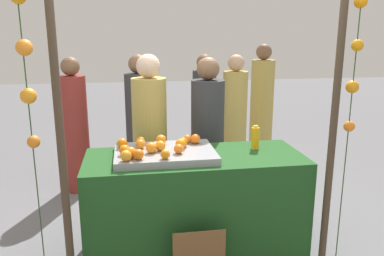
{
  "coord_description": "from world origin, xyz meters",
  "views": [
    {
      "loc": [
        -0.51,
        -3.01,
        1.86
      ],
      "look_at": [
        0.0,
        0.15,
        1.07
      ],
      "focal_mm": 36.43,
      "sensor_mm": 36.0,
      "label": 1
    }
  ],
  "objects_px": {
    "vendor_left": "(150,146)",
    "vendor_right": "(207,145)",
    "juice_bottle": "(255,138)",
    "orange_1": "(181,144)",
    "stall_counter": "(195,205)",
    "orange_0": "(139,154)"
  },
  "relations": [
    {
      "from": "vendor_left",
      "to": "vendor_right",
      "type": "bearing_deg",
      "value": -0.51
    },
    {
      "from": "juice_bottle",
      "to": "vendor_left",
      "type": "height_order",
      "value": "vendor_left"
    },
    {
      "from": "orange_1",
      "to": "juice_bottle",
      "type": "height_order",
      "value": "juice_bottle"
    },
    {
      "from": "stall_counter",
      "to": "juice_bottle",
      "type": "height_order",
      "value": "juice_bottle"
    },
    {
      "from": "orange_1",
      "to": "vendor_right",
      "type": "distance_m",
      "value": 0.77
    },
    {
      "from": "stall_counter",
      "to": "orange_0",
      "type": "relative_size",
      "value": 21.89
    },
    {
      "from": "stall_counter",
      "to": "orange_1",
      "type": "bearing_deg",
      "value": 171.87
    },
    {
      "from": "stall_counter",
      "to": "vendor_left",
      "type": "relative_size",
      "value": 1.08
    },
    {
      "from": "orange_0",
      "to": "vendor_right",
      "type": "distance_m",
      "value": 1.13
    },
    {
      "from": "juice_bottle",
      "to": "vendor_left",
      "type": "bearing_deg",
      "value": 148.1
    },
    {
      "from": "vendor_right",
      "to": "orange_0",
      "type": "bearing_deg",
      "value": -129.09
    },
    {
      "from": "orange_0",
      "to": "juice_bottle",
      "type": "distance_m",
      "value": 1.06
    },
    {
      "from": "stall_counter",
      "to": "orange_1",
      "type": "xyz_separation_m",
      "value": [
        -0.12,
        0.02,
        0.54
      ]
    },
    {
      "from": "orange_0",
      "to": "vendor_left",
      "type": "distance_m",
      "value": 0.9
    },
    {
      "from": "juice_bottle",
      "to": "vendor_left",
      "type": "xyz_separation_m",
      "value": [
        -0.88,
        0.55,
        -0.19
      ]
    },
    {
      "from": "orange_1",
      "to": "vendor_right",
      "type": "bearing_deg",
      "value": 61.16
    },
    {
      "from": "stall_counter",
      "to": "orange_0",
      "type": "bearing_deg",
      "value": -156.36
    },
    {
      "from": "orange_0",
      "to": "vendor_right",
      "type": "xyz_separation_m",
      "value": [
        0.7,
        0.86,
        -0.21
      ]
    },
    {
      "from": "vendor_right",
      "to": "juice_bottle",
      "type": "bearing_deg",
      "value": -60.1
    },
    {
      "from": "orange_0",
      "to": "vendor_left",
      "type": "relative_size",
      "value": 0.05
    },
    {
      "from": "stall_counter",
      "to": "juice_bottle",
      "type": "relative_size",
      "value": 8.64
    },
    {
      "from": "stall_counter",
      "to": "vendor_left",
      "type": "distance_m",
      "value": 0.82
    }
  ]
}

